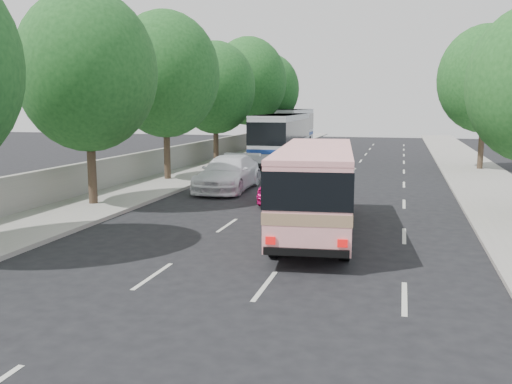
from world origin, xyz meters
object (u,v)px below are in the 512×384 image
(pink_bus, at_px, (315,180))
(pink_taxi, at_px, (288,182))
(tour_coach_rear, at_px, (290,126))
(white_pickup, at_px, (228,173))
(tour_coach_front, at_px, (282,134))

(pink_bus, distance_m, pink_taxi, 6.43)
(pink_bus, xyz_separation_m, pink_taxi, (-2.15, 5.98, -0.97))
(pink_taxi, height_order, tour_coach_rear, tour_coach_rear)
(white_pickup, distance_m, tour_coach_front, 13.68)
(white_pickup, bearing_deg, tour_coach_rear, 93.16)
(pink_taxi, xyz_separation_m, white_pickup, (-3.53, 2.21, 0.03))
(tour_coach_front, bearing_deg, white_pickup, -91.52)
(white_pickup, bearing_deg, pink_bus, -56.46)
(pink_bus, bearing_deg, tour_coach_front, 99.03)
(pink_taxi, height_order, tour_coach_front, tour_coach_front)
(tour_coach_front, distance_m, tour_coach_rear, 11.47)
(tour_coach_front, bearing_deg, pink_taxi, -79.11)
(pink_bus, relative_size, white_pickup, 1.58)
(pink_taxi, relative_size, white_pickup, 0.82)
(pink_taxi, bearing_deg, white_pickup, 148.39)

